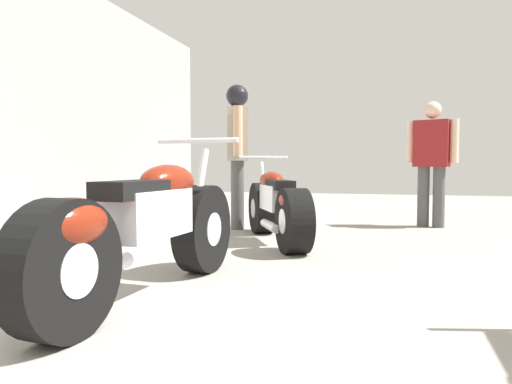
# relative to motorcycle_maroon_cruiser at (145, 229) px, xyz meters

# --- Properties ---
(ground_plane) EXTENTS (19.06, 19.06, 0.00)m
(ground_plane) POSITION_rel_motorcycle_maroon_cruiser_xyz_m (0.67, 1.63, -0.42)
(ground_plane) COLOR gray
(garage_partition_left) EXTENTS (0.08, 8.74, 3.04)m
(garage_partition_left) POSITION_rel_motorcycle_maroon_cruiser_xyz_m (-2.39, 1.63, 1.09)
(garage_partition_left) COLOR #A3A099
(garage_partition_left) RESTS_ON ground_plane
(motorcycle_maroon_cruiser) EXTENTS (0.63, 2.14, 1.00)m
(motorcycle_maroon_cruiser) POSITION_rel_motorcycle_maroon_cruiser_xyz_m (0.00, 0.00, 0.00)
(motorcycle_maroon_cruiser) COLOR black
(motorcycle_maroon_cruiser) RESTS_ON ground_plane
(motorcycle_black_naked) EXTENTS (1.09, 1.83, 0.91)m
(motorcycle_black_naked) POSITION_rel_motorcycle_maroon_cruiser_xyz_m (0.26, 2.26, -0.05)
(motorcycle_black_naked) COLOR black
(motorcycle_black_naked) RESTS_ON ground_plane
(mechanic_in_blue) EXTENTS (0.65, 0.35, 1.62)m
(mechanic_in_blue) POSITION_rel_motorcycle_maroon_cruiser_xyz_m (1.89, 4.06, 0.49)
(mechanic_in_blue) COLOR #4C4C4C
(mechanic_in_blue) RESTS_ON ground_plane
(mechanic_with_helmet) EXTENTS (0.40, 0.71, 1.82)m
(mechanic_with_helmet) POSITION_rel_motorcycle_maroon_cruiser_xyz_m (-0.50, 3.26, 0.67)
(mechanic_with_helmet) COLOR #4C4C4C
(mechanic_with_helmet) RESTS_ON ground_plane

